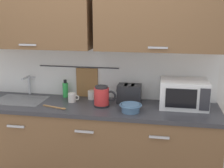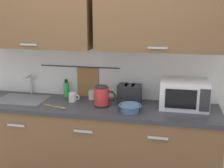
# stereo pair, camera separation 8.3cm
# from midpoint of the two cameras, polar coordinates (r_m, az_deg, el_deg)

# --- Properties ---
(counter_unit) EXTENTS (2.53, 0.64, 0.90)m
(counter_unit) POSITION_cam_midpoint_polar(r_m,az_deg,el_deg) (3.11, -3.21, -11.88)
(counter_unit) COLOR brown
(counter_unit) RESTS_ON ground
(back_wall_assembly) EXTENTS (3.70, 0.41, 2.50)m
(back_wall_assembly) POSITION_cam_midpoint_polar(r_m,az_deg,el_deg) (3.03, -2.14, 8.52)
(back_wall_assembly) COLOR silver
(back_wall_assembly) RESTS_ON ground
(sink_faucet) EXTENTS (0.09, 0.17, 0.22)m
(sink_faucet) POSITION_cam_midpoint_polar(r_m,az_deg,el_deg) (3.38, -15.27, 0.42)
(sink_faucet) COLOR #B2B5BA
(sink_faucet) RESTS_ON counter_unit
(microwave) EXTENTS (0.46, 0.35, 0.27)m
(microwave) POSITION_cam_midpoint_polar(r_m,az_deg,el_deg) (2.91, 14.91, -1.98)
(microwave) COLOR white
(microwave) RESTS_ON counter_unit
(electric_kettle) EXTENTS (0.23, 0.16, 0.21)m
(electric_kettle) POSITION_cam_midpoint_polar(r_m,az_deg,el_deg) (2.86, -1.19, -2.47)
(electric_kettle) COLOR black
(electric_kettle) RESTS_ON counter_unit
(dish_soap_bottle) EXTENTS (0.06, 0.06, 0.20)m
(dish_soap_bottle) POSITION_cam_midpoint_polar(r_m,az_deg,el_deg) (3.21, -8.30, -1.01)
(dish_soap_bottle) COLOR green
(dish_soap_bottle) RESTS_ON counter_unit
(mug_near_sink) EXTENTS (0.12, 0.08, 0.09)m
(mug_near_sink) POSITION_cam_midpoint_polar(r_m,az_deg,el_deg) (3.04, -7.03, -2.63)
(mug_near_sink) COLOR silver
(mug_near_sink) RESTS_ON counter_unit
(mixing_bowl) EXTENTS (0.21, 0.21, 0.08)m
(mixing_bowl) POSITION_cam_midpoint_polar(r_m,az_deg,el_deg) (2.71, 4.47, -4.68)
(mixing_bowl) COLOR #4C7093
(mixing_bowl) RESTS_ON counter_unit
(toaster) EXTENTS (0.26, 0.17, 0.19)m
(toaster) POSITION_cam_midpoint_polar(r_m,az_deg,el_deg) (2.98, 4.31, -1.94)
(toaster) COLOR #232326
(toaster) RESTS_ON counter_unit
(mug_by_kettle) EXTENTS (0.12, 0.08, 0.09)m
(mug_by_kettle) POSITION_cam_midpoint_polar(r_m,az_deg,el_deg) (3.11, -3.12, -2.15)
(mug_by_kettle) COLOR silver
(mug_by_kettle) RESTS_ON counter_unit
(wooden_spoon) EXTENTS (0.27, 0.11, 0.01)m
(wooden_spoon) POSITION_cam_midpoint_polar(r_m,az_deg,el_deg) (2.88, -9.99, -4.53)
(wooden_spoon) COLOR #9E7042
(wooden_spoon) RESTS_ON counter_unit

